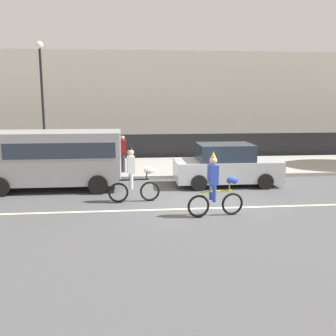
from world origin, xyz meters
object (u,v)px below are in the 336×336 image
Objects in this scene: parked_van_grey at (55,155)px; parked_car_silver at (226,166)px; parade_cyclist_zebra at (134,177)px; pedestrian_onlooker at (123,153)px; parade_cyclist_cobalt at (216,188)px; street_lamp_post at (42,85)px.

parked_van_grey reaches higher than parked_car_silver.
parade_cyclist_zebra reaches higher than pedestrian_onlooker.
parade_cyclist_zebra is 1.00× the size of parade_cyclist_cobalt.
parked_van_grey is 3.40m from pedestrian_onlooker.
parade_cyclist_cobalt is 0.47× the size of parked_car_silver.
pedestrian_onlooker reaches higher than parked_car_silver.
parade_cyclist_cobalt is 4.20m from parked_car_silver.
parade_cyclist_cobalt is 6.90m from pedestrian_onlooker.
parade_cyclist_cobalt is at bearing -37.25° from parked_van_grey.
parade_cyclist_cobalt reaches higher than parked_car_silver.
parked_car_silver is 2.53× the size of pedestrian_onlooker.
parade_cyclist_cobalt is 0.33× the size of street_lamp_post.
street_lamp_post is (-7.89, 4.72, 3.21)m from parked_car_silver.
parade_cyclist_cobalt reaches higher than pedestrian_onlooker.
street_lamp_post reaches higher than pedestrian_onlooker.
parked_car_silver is (1.30, 3.99, -0.06)m from parade_cyclist_cobalt.
street_lamp_post is at bearing 127.14° from parade_cyclist_cobalt.
street_lamp_post reaches higher than parade_cyclist_cobalt.
parked_van_grey reaches higher than parade_cyclist_cobalt.
parked_van_grey is 6.58m from parked_car_silver.
parked_car_silver is (3.64, 2.16, -0.06)m from parade_cyclist_zebra.
parked_van_grey is 1.22× the size of parked_car_silver.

